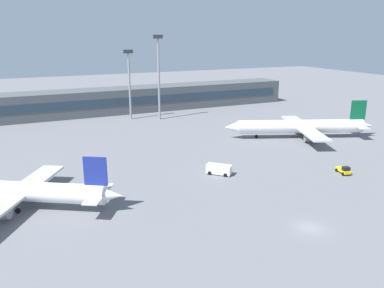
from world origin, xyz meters
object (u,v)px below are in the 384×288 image
at_px(floodlight_tower_west, 159,72).
at_px(floodlight_tower_east, 129,79).
at_px(airplane_near, 12,191).
at_px(baggage_tug_yellow, 344,170).
at_px(service_van_white, 219,169).
at_px(airplane_mid, 299,127).

bearing_deg(floodlight_tower_west, floodlight_tower_east, 154.09).
height_order(airplane_near, floodlight_tower_west, floodlight_tower_west).
relative_size(baggage_tug_yellow, floodlight_tower_east, 0.16).
bearing_deg(airplane_near, floodlight_tower_west, 49.88).
bearing_deg(service_van_white, airplane_mid, 25.60).
bearing_deg(floodlight_tower_west, baggage_tug_yellow, -75.93).
bearing_deg(airplane_near, service_van_white, -1.11).
distance_m(airplane_mid, service_van_white, 38.54).
distance_m(airplane_near, floodlight_tower_east, 71.35).
relative_size(airplane_mid, service_van_white, 7.92).
bearing_deg(floodlight_tower_east, airplane_mid, -50.30).
relative_size(airplane_near, service_van_white, 6.68).
distance_m(airplane_mid, floodlight_tower_east, 57.83).
bearing_deg(airplane_near, baggage_tug_yellow, -10.24).
xyz_separation_m(airplane_mid, baggage_tug_yellow, (-10.67, -27.30, -2.40)).
distance_m(airplane_near, service_van_white, 39.34).
height_order(airplane_near, service_van_white, airplane_near).
relative_size(baggage_tug_yellow, service_van_white, 0.75).
relative_size(airplane_near, floodlight_tower_east, 1.46).
relative_size(airplane_mid, floodlight_tower_east, 1.74).
bearing_deg(service_van_white, floodlight_tower_east, 91.55).
distance_m(airplane_near, baggage_tug_yellow, 64.38).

